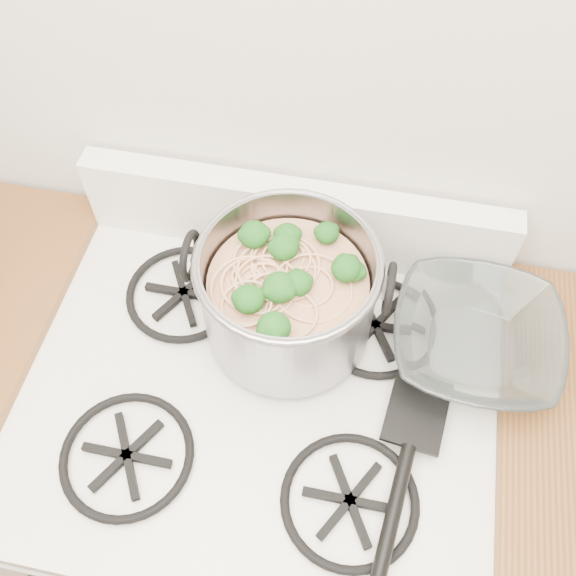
# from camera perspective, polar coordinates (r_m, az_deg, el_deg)

# --- Properties ---
(gas_range) EXTENTS (0.76, 0.66, 0.92)m
(gas_range) POSITION_cam_1_polar(r_m,az_deg,el_deg) (1.49, -1.93, -16.68)
(gas_range) COLOR white
(gas_range) RESTS_ON ground
(counter_left) EXTENTS (0.25, 0.65, 0.92)m
(counter_left) POSITION_cam_1_polar(r_m,az_deg,el_deg) (1.59, -20.35, -11.86)
(counter_left) COLOR silver
(counter_left) RESTS_ON ground
(stock_pot) EXTENTS (0.32, 0.29, 0.19)m
(stock_pot) POSITION_cam_1_polar(r_m,az_deg,el_deg) (1.01, -0.00, -0.69)
(stock_pot) COLOR gray
(stock_pot) RESTS_ON gas_range
(spatula) EXTENTS (0.33, 0.34, 0.02)m
(spatula) POSITION_cam_1_polar(r_m,az_deg,el_deg) (1.02, 11.38, -10.87)
(spatula) COLOR black
(spatula) RESTS_ON gas_range
(glass_bowl) EXTENTS (0.11, 0.11, 0.03)m
(glass_bowl) POSITION_cam_1_polar(r_m,az_deg,el_deg) (1.09, 16.14, -4.79)
(glass_bowl) COLOR white
(glass_bowl) RESTS_ON gas_range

